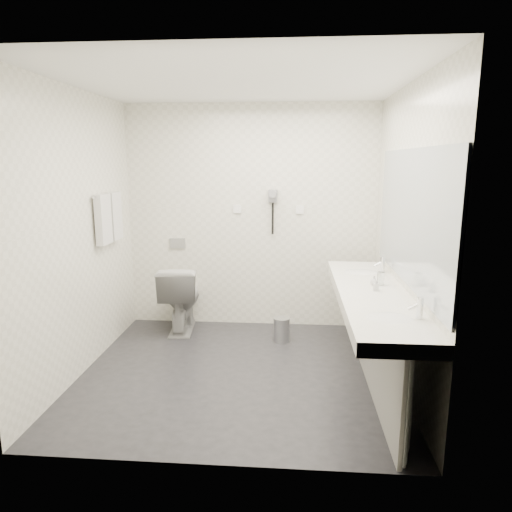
{
  "coord_description": "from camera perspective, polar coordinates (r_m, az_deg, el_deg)",
  "views": [
    {
      "loc": [
        0.46,
        -3.83,
        1.88
      ],
      "look_at": [
        0.15,
        0.15,
        1.05
      ],
      "focal_mm": 32.16,
      "sensor_mm": 36.0,
      "label": 1
    }
  ],
  "objects": [
    {
      "name": "floor",
      "position": [
        4.29,
        -2.22,
        -14.25
      ],
      "size": [
        2.8,
        2.8,
        0.0
      ],
      "primitive_type": "plane",
      "color": "#252429",
      "rests_on": "ground"
    },
    {
      "name": "ceiling",
      "position": [
        3.91,
        -2.53,
        20.86
      ],
      "size": [
        2.8,
        2.8,
        0.0
      ],
      "primitive_type": "plane",
      "rotation": [
        3.14,
        0.0,
        0.0
      ],
      "color": "white",
      "rests_on": "wall_back"
    },
    {
      "name": "wall_back",
      "position": [
        5.19,
        -0.66,
        4.76
      ],
      "size": [
        2.8,
        0.0,
        2.8
      ],
      "primitive_type": "plane",
      "rotation": [
        1.57,
        0.0,
        0.0
      ],
      "color": "white",
      "rests_on": "floor"
    },
    {
      "name": "wall_front",
      "position": [
        2.65,
        -5.71,
        -2.06
      ],
      "size": [
        2.8,
        0.0,
        2.8
      ],
      "primitive_type": "plane",
      "rotation": [
        -1.57,
        0.0,
        0.0
      ],
      "color": "white",
      "rests_on": "floor"
    },
    {
      "name": "wall_left",
      "position": [
        4.31,
        -21.22,
        2.53
      ],
      "size": [
        0.0,
        2.6,
        2.6
      ],
      "primitive_type": "plane",
      "rotation": [
        1.57,
        0.0,
        1.57
      ],
      "color": "white",
      "rests_on": "floor"
    },
    {
      "name": "wall_right",
      "position": [
        3.99,
        18.02,
        2.09
      ],
      "size": [
        0.0,
        2.6,
        2.6
      ],
      "primitive_type": "plane",
      "rotation": [
        1.57,
        0.0,
        -1.57
      ],
      "color": "white",
      "rests_on": "floor"
    },
    {
      "name": "vanity_counter",
      "position": [
        3.84,
        14.28,
        -4.94
      ],
      "size": [
        0.55,
        2.2,
        0.1
      ],
      "primitive_type": "cube",
      "color": "white",
      "rests_on": "floor"
    },
    {
      "name": "vanity_panel",
      "position": [
        3.99,
        14.32,
        -10.8
      ],
      "size": [
        0.03,
        2.15,
        0.75
      ],
      "primitive_type": "cube",
      "color": "gray",
      "rests_on": "floor"
    },
    {
      "name": "vanity_post_near",
      "position": [
        3.08,
        18.28,
        -18.14
      ],
      "size": [
        0.06,
        0.06,
        0.75
      ],
      "primitive_type": "cylinder",
      "color": "silver",
      "rests_on": "floor"
    },
    {
      "name": "vanity_post_far",
      "position": [
        4.96,
        12.67,
        -6.23
      ],
      "size": [
        0.06,
        0.06,
        0.75
      ],
      "primitive_type": "cylinder",
      "color": "silver",
      "rests_on": "floor"
    },
    {
      "name": "mirror",
      "position": [
        3.77,
        18.68,
        4.58
      ],
      "size": [
        0.02,
        2.2,
        1.05
      ],
      "primitive_type": "cube",
      "color": "#B2BCC6",
      "rests_on": "wall_right"
    },
    {
      "name": "basin_near",
      "position": [
        3.23,
        16.23,
        -7.63
      ],
      "size": [
        0.4,
        0.31,
        0.05
      ],
      "primitive_type": "ellipsoid",
      "color": "white",
      "rests_on": "vanity_counter"
    },
    {
      "name": "basin_far",
      "position": [
        4.46,
        12.92,
        -2.13
      ],
      "size": [
        0.4,
        0.31,
        0.05
      ],
      "primitive_type": "ellipsoid",
      "color": "white",
      "rests_on": "vanity_counter"
    },
    {
      "name": "faucet_near",
      "position": [
        3.24,
        19.71,
        -6.08
      ],
      "size": [
        0.04,
        0.04,
        0.15
      ],
      "primitive_type": "cylinder",
      "color": "silver",
      "rests_on": "vanity_counter"
    },
    {
      "name": "faucet_far",
      "position": [
        4.47,
        15.45,
        -1.03
      ],
      "size": [
        0.04,
        0.04,
        0.15
      ],
      "primitive_type": "cylinder",
      "color": "silver",
      "rests_on": "vanity_counter"
    },
    {
      "name": "soap_bottle_a",
      "position": [
        3.83,
        14.7,
        -3.53
      ],
      "size": [
        0.05,
        0.05,
        0.09
      ],
      "primitive_type": "imported",
      "rotation": [
        0.0,
        0.0,
        -0.08
      ],
      "color": "white",
      "rests_on": "vanity_counter"
    },
    {
      "name": "soap_bottle_b",
      "position": [
        4.0,
        14.48,
        -2.97
      ],
      "size": [
        0.09,
        0.09,
        0.08
      ],
      "primitive_type": "imported",
      "rotation": [
        0.0,
        0.0,
        -0.85
      ],
      "color": "white",
      "rests_on": "vanity_counter"
    },
    {
      "name": "glass_left",
      "position": [
        4.01,
        15.26,
        -2.73
      ],
      "size": [
        0.06,
        0.06,
        0.11
      ],
      "primitive_type": "cylinder",
      "rotation": [
        0.0,
        0.0,
        0.02
      ],
      "color": "silver",
      "rests_on": "vanity_counter"
    },
    {
      "name": "toilet",
      "position": [
        5.24,
        -9.35,
        -5.09
      ],
      "size": [
        0.49,
        0.78,
        0.75
      ],
      "primitive_type": "imported",
      "rotation": [
        0.0,
        0.0,
        3.23
      ],
      "color": "white",
      "rests_on": "floor"
    },
    {
      "name": "flush_plate",
      "position": [
        5.36,
        -9.75,
        1.58
      ],
      "size": [
        0.18,
        0.02,
        0.12
      ],
      "primitive_type": "cube",
      "color": "#B2B5BA",
      "rests_on": "wall_back"
    },
    {
      "name": "pedal_bin",
      "position": [
        4.93,
        3.2,
        -9.18
      ],
      "size": [
        0.22,
        0.22,
        0.24
      ],
      "primitive_type": "cylinder",
      "rotation": [
        0.0,
        0.0,
        0.34
      ],
      "color": "#B2B5BA",
      "rests_on": "floor"
    },
    {
      "name": "bin_lid",
      "position": [
        4.89,
        3.22,
        -7.78
      ],
      "size": [
        0.17,
        0.17,
        0.01
      ],
      "primitive_type": "cylinder",
      "color": "#B2B5BA",
      "rests_on": "pedal_bin"
    },
    {
      "name": "towel_rail",
      "position": [
        4.75,
        -18.09,
        7.19
      ],
      "size": [
        0.02,
        0.62,
        0.02
      ],
      "primitive_type": "cylinder",
      "rotation": [
        1.57,
        0.0,
        0.0
      ],
      "color": "silver",
      "rests_on": "wall_left"
    },
    {
      "name": "towel_near",
      "position": [
        4.64,
        -18.46,
        4.33
      ],
      "size": [
        0.07,
        0.24,
        0.48
      ],
      "primitive_type": "cube",
      "color": "silver",
      "rests_on": "towel_rail"
    },
    {
      "name": "towel_far",
      "position": [
        4.9,
        -17.2,
        4.77
      ],
      "size": [
        0.07,
        0.24,
        0.48
      ],
      "primitive_type": "cube",
      "color": "silver",
      "rests_on": "towel_rail"
    },
    {
      "name": "dryer_cradle",
      "position": [
        5.12,
        2.12,
        7.47
      ],
      "size": [
        0.1,
        0.04,
        0.14
      ],
      "primitive_type": "cube",
      "color": "gray",
      "rests_on": "wall_back"
    },
    {
      "name": "dryer_barrel",
      "position": [
        5.05,
        2.09,
        7.75
      ],
      "size": [
        0.08,
        0.14,
        0.08
      ],
      "primitive_type": "cylinder",
      "rotation": [
        1.57,
        0.0,
        0.0
      ],
      "color": "gray",
      "rests_on": "dryer_cradle"
    },
    {
      "name": "dryer_cord",
      "position": [
        5.13,
        2.09,
        4.67
      ],
      "size": [
        0.02,
        0.02,
        0.35
      ],
      "primitive_type": "cylinder",
      "color": "black",
      "rests_on": "dryer_cradle"
    },
    {
      "name": "switch_plate_a",
      "position": [
        5.18,
        -2.33,
        5.86
      ],
      "size": [
        0.09,
        0.02,
        0.09
      ],
      "primitive_type": "cube",
      "color": "white",
      "rests_on": "wall_back"
    },
    {
      "name": "switch_plate_b",
      "position": [
        5.15,
        5.47,
        5.77
      ],
      "size": [
        0.09,
        0.02,
        0.09
      ],
      "primitive_type": "cube",
      "color": "white",
      "rests_on": "wall_back"
    }
  ]
}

